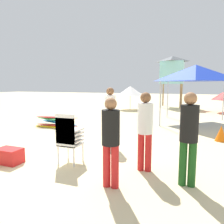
# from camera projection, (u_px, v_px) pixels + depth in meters

# --- Properties ---
(ground) EXTENTS (80.00, 80.00, 0.00)m
(ground) POSITION_uv_depth(u_px,v_px,m) (35.00, 155.00, 5.63)
(ground) COLOR beige
(stacked_plastic_chairs) EXTENTS (0.48, 0.48, 1.20)m
(stacked_plastic_chairs) POSITION_uv_depth(u_px,v_px,m) (68.00, 135.00, 4.96)
(stacked_plastic_chairs) COLOR white
(stacked_plastic_chairs) RESTS_ON ground
(surfboard_pile) EXTENTS (2.31, 0.82, 0.48)m
(surfboard_pile) POSITION_uv_depth(u_px,v_px,m) (57.00, 122.00, 9.27)
(surfboard_pile) COLOR yellow
(surfboard_pile) RESTS_ON ground
(lifeguard_near_left) EXTENTS (0.32, 0.32, 1.63)m
(lifeguard_near_left) POSITION_uv_depth(u_px,v_px,m) (111.00, 137.00, 3.78)
(lifeguard_near_left) COLOR red
(lifeguard_near_left) RESTS_ON ground
(lifeguard_near_center) EXTENTS (0.32, 0.32, 1.77)m
(lifeguard_near_center) POSITION_uv_depth(u_px,v_px,m) (110.00, 112.00, 6.40)
(lifeguard_near_center) COLOR #33598C
(lifeguard_near_center) RESTS_ON ground
(lifeguard_near_right) EXTENTS (0.32, 0.32, 1.72)m
(lifeguard_near_right) POSITION_uv_depth(u_px,v_px,m) (189.00, 133.00, 3.83)
(lifeguard_near_right) COLOR #194C19
(lifeguard_near_right) RESTS_ON ground
(lifeguard_far_right) EXTENTS (0.32, 0.32, 1.70)m
(lifeguard_far_right) POSITION_uv_depth(u_px,v_px,m) (145.00, 126.00, 4.52)
(lifeguard_far_right) COLOR red
(lifeguard_far_right) RESTS_ON ground
(popup_canopy) EXTENTS (2.89, 2.89, 2.79)m
(popup_canopy) POSITION_uv_depth(u_px,v_px,m) (196.00, 73.00, 10.15)
(popup_canopy) COLOR #B2B2B7
(popup_canopy) RESTS_ON ground
(lifeguard_tower) EXTENTS (1.98, 1.98, 4.17)m
(lifeguard_tower) POSITION_uv_depth(u_px,v_px,m) (172.00, 70.00, 17.60)
(lifeguard_tower) COLOR olive
(lifeguard_tower) RESTS_ON ground
(beach_umbrella_left) EXTENTS (1.98, 1.98, 1.74)m
(beach_umbrella_left) POSITION_uv_depth(u_px,v_px,m) (130.00, 91.00, 15.99)
(beach_umbrella_left) COLOR beige
(beach_umbrella_left) RESTS_ON ground
(traffic_cone_near) EXTENTS (0.36, 0.36, 0.52)m
(traffic_cone_near) POSITION_uv_depth(u_px,v_px,m) (221.00, 133.00, 7.02)
(traffic_cone_near) COLOR orange
(traffic_cone_near) RESTS_ON ground
(cooler_box) EXTENTS (0.59, 0.39, 0.36)m
(cooler_box) POSITION_uv_depth(u_px,v_px,m) (9.00, 156.00, 5.06)
(cooler_box) COLOR red
(cooler_box) RESTS_ON ground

